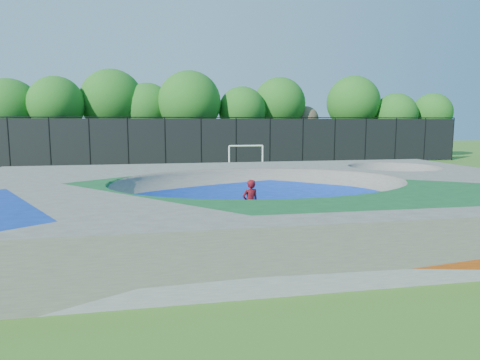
# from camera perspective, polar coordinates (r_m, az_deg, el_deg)

# --- Properties ---
(ground) EXTENTS (120.00, 120.00, 0.00)m
(ground) POSITION_cam_1_polar(r_m,az_deg,el_deg) (16.00, 2.68, -5.31)
(ground) COLOR #35661C
(ground) RESTS_ON ground
(skate_deck) EXTENTS (22.00, 14.00, 1.50)m
(skate_deck) POSITION_cam_1_polar(r_m,az_deg,el_deg) (15.85, 2.70, -2.67)
(skate_deck) COLOR gray
(skate_deck) RESTS_ON ground
(skater) EXTENTS (0.68, 0.53, 1.65)m
(skater) POSITION_cam_1_polar(r_m,az_deg,el_deg) (14.82, 1.38, -3.10)
(skater) COLOR red
(skater) RESTS_ON ground
(skateboard) EXTENTS (0.81, 0.46, 0.05)m
(skateboard) POSITION_cam_1_polar(r_m,az_deg,el_deg) (14.99, 1.37, -6.10)
(skateboard) COLOR black
(skateboard) RESTS_ON ground
(soccer_goal) EXTENTS (2.79, 0.12, 1.84)m
(soccer_goal) POSITION_cam_1_polar(r_m,az_deg,el_deg) (33.41, 0.81, 3.72)
(soccer_goal) COLOR white
(soccer_goal) RESTS_ON ground
(fence) EXTENTS (48.09, 0.09, 4.04)m
(fence) POSITION_cam_1_polar(r_m,az_deg,el_deg) (36.36, -5.20, 5.31)
(fence) COLOR black
(fence) RESTS_ON ground
(treeline) EXTENTS (53.38, 7.61, 8.50)m
(treeline) POSITION_cam_1_polar(r_m,az_deg,el_deg) (41.10, -9.20, 9.66)
(treeline) COLOR #493624
(treeline) RESTS_ON ground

